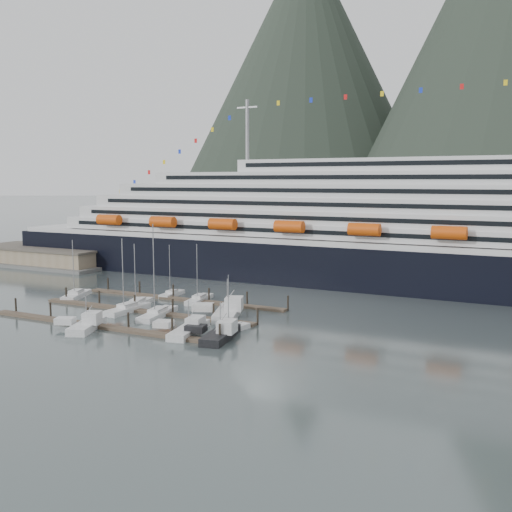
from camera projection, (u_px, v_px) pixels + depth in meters
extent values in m
plane|color=#485455|center=(155.00, 318.00, 109.92)|extent=(1600.00, 1600.00, 0.00)
cone|color=black|center=(305.00, 80.00, 720.97)|extent=(340.00, 340.00, 340.00)
cube|color=black|center=(374.00, 267.00, 146.65)|extent=(210.00, 28.00, 12.00)
cube|color=silver|center=(374.00, 241.00, 145.84)|extent=(205.80, 27.44, 1.50)
cube|color=silver|center=(395.00, 231.00, 143.24)|extent=(185.00, 26.00, 3.20)
cube|color=black|center=(380.00, 235.00, 131.70)|extent=(175.75, 0.20, 1.00)
cube|color=silver|center=(404.00, 218.00, 141.94)|extent=(180.00, 25.00, 3.20)
cube|color=black|center=(390.00, 221.00, 130.84)|extent=(171.00, 0.20, 1.00)
cube|color=silver|center=(413.00, 205.00, 140.63)|extent=(172.00, 24.00, 3.20)
cube|color=black|center=(400.00, 206.00, 129.97)|extent=(163.40, 0.20, 1.00)
cube|color=silver|center=(422.00, 191.00, 139.32)|extent=(160.00, 23.00, 3.20)
cube|color=black|center=(410.00, 191.00, 129.11)|extent=(152.00, 0.20, 1.00)
cube|color=silver|center=(431.00, 178.00, 138.03)|extent=(140.00, 22.00, 3.00)
cube|color=black|center=(421.00, 177.00, 128.25)|extent=(133.00, 0.20, 1.00)
cube|color=silver|center=(440.00, 165.00, 136.75)|extent=(95.00, 20.00, 3.00)
cube|color=black|center=(432.00, 163.00, 127.86)|extent=(90.25, 0.20, 1.00)
cylinder|color=gray|center=(247.00, 131.00, 158.19)|extent=(1.00, 1.00, 16.00)
cylinder|color=#DD4B0B|center=(109.00, 220.00, 163.79)|extent=(7.00, 2.80, 2.80)
cylinder|color=#DD4B0B|center=(163.00, 222.00, 155.64)|extent=(7.00, 2.80, 2.80)
cylinder|color=#DD4B0B|center=(223.00, 224.00, 147.49)|extent=(7.00, 2.80, 2.80)
cylinder|color=#DD4B0B|center=(289.00, 227.00, 139.34)|extent=(7.00, 2.80, 2.80)
cylinder|color=#DD4B0B|center=(364.00, 229.00, 131.19)|extent=(7.00, 2.80, 2.80)
cylinder|color=#DD4B0B|center=(449.00, 233.00, 123.04)|extent=(7.00, 2.80, 2.80)
cube|color=#595956|center=(45.00, 264.00, 179.56)|extent=(46.00, 20.00, 1.20)
cube|color=gray|center=(45.00, 257.00, 179.29)|extent=(42.00, 16.00, 5.00)
cube|color=#595147|center=(44.00, 248.00, 178.95)|extent=(43.00, 17.00, 0.60)
cube|color=#45382C|center=(97.00, 326.00, 103.33)|extent=(48.00, 2.00, 0.50)
cylinder|color=black|center=(16.00, 306.00, 113.67)|extent=(0.36, 0.36, 3.20)
cylinder|color=black|center=(51.00, 311.00, 109.59)|extent=(0.36, 0.36, 3.20)
cylinder|color=black|center=(88.00, 316.00, 105.51)|extent=(0.36, 0.36, 3.20)
cylinder|color=black|center=(128.00, 322.00, 101.44)|extent=(0.36, 0.36, 3.20)
cylinder|color=black|center=(172.00, 328.00, 97.36)|extent=(0.36, 0.36, 3.20)
cylinder|color=black|center=(220.00, 334.00, 93.29)|extent=(0.36, 0.36, 3.20)
cube|color=#45382C|center=(144.00, 311.00, 114.80)|extent=(48.00, 2.00, 0.50)
cylinder|color=black|center=(66.00, 295.00, 125.14)|extent=(0.36, 0.36, 3.20)
cylinder|color=black|center=(99.00, 299.00, 121.07)|extent=(0.36, 0.36, 3.20)
cylinder|color=black|center=(135.00, 303.00, 116.99)|extent=(0.36, 0.36, 3.20)
cylinder|color=black|center=(173.00, 307.00, 112.91)|extent=(0.36, 0.36, 3.20)
cylinder|color=black|center=(214.00, 312.00, 108.84)|extent=(0.36, 0.36, 3.20)
cylinder|color=black|center=(258.00, 317.00, 104.76)|extent=(0.36, 0.36, 3.20)
cube|color=#45382C|center=(182.00, 299.00, 126.28)|extent=(48.00, 2.00, 0.50)
cylinder|color=black|center=(108.00, 285.00, 136.62)|extent=(0.36, 0.36, 3.20)
cylinder|color=black|center=(140.00, 288.00, 132.54)|extent=(0.36, 0.36, 3.20)
cylinder|color=black|center=(173.00, 292.00, 128.47)|extent=(0.36, 0.36, 3.20)
cylinder|color=black|center=(209.00, 296.00, 124.39)|extent=(0.36, 0.36, 3.20)
cylinder|color=black|center=(247.00, 299.00, 120.31)|extent=(0.36, 0.36, 3.20)
cylinder|color=black|center=(288.00, 304.00, 116.24)|extent=(0.36, 0.36, 3.20)
cube|color=silver|center=(76.00, 297.00, 129.22)|extent=(6.32, 10.45, 1.57)
cube|color=silver|center=(76.00, 292.00, 129.09)|extent=(3.35, 4.09, 0.90)
cylinder|color=gray|center=(73.00, 267.00, 127.40)|extent=(0.18, 0.18, 11.69)
cube|color=silver|center=(138.00, 305.00, 120.30)|extent=(5.57, 10.84, 1.47)
cube|color=silver|center=(138.00, 301.00, 120.18)|extent=(3.05, 4.12, 0.84)
cylinder|color=gray|center=(135.00, 274.00, 118.45)|extent=(0.17, 0.17, 11.86)
cube|color=silver|center=(128.00, 311.00, 115.27)|extent=(3.21, 10.74, 1.57)
cube|color=silver|center=(127.00, 305.00, 115.13)|extent=(2.35, 3.79, 0.90)
cylinder|color=gray|center=(123.00, 273.00, 113.40)|extent=(0.18, 0.18, 13.32)
cube|color=silver|center=(158.00, 315.00, 111.21)|extent=(4.90, 12.31, 1.53)
cube|color=silver|center=(158.00, 310.00, 111.08)|extent=(2.89, 4.52, 0.87)
cylinder|color=gray|center=(154.00, 269.00, 108.95)|extent=(0.17, 0.17, 16.41)
cube|color=silver|center=(172.00, 295.00, 131.04)|extent=(3.02, 8.00, 1.22)
cube|color=silver|center=(172.00, 292.00, 130.95)|extent=(2.00, 2.90, 0.69)
cylinder|color=gray|center=(170.00, 269.00, 129.59)|extent=(0.14, 0.14, 10.61)
cube|color=silver|center=(199.00, 300.00, 125.21)|extent=(4.21, 10.34, 1.34)
cube|color=silver|center=(199.00, 296.00, 125.10)|extent=(2.50, 3.80, 0.77)
cylinder|color=gray|center=(197.00, 271.00, 123.47)|extent=(0.15, 0.15, 11.38)
cube|color=silver|center=(231.00, 330.00, 100.28)|extent=(3.35, 8.04, 1.21)
cube|color=silver|center=(231.00, 326.00, 100.19)|extent=(2.11, 2.95, 0.69)
cylinder|color=gray|center=(228.00, 302.00, 99.02)|extent=(0.14, 0.14, 8.99)
cube|color=silver|center=(87.00, 328.00, 101.53)|extent=(6.64, 10.54, 1.82)
cube|color=silver|center=(65.00, 321.00, 101.80)|extent=(3.68, 3.17, 1.09)
cube|color=silver|center=(92.00, 318.00, 101.20)|extent=(3.46, 3.72, 2.01)
cube|color=black|center=(92.00, 314.00, 101.11)|extent=(3.22, 3.47, 0.46)
cylinder|color=gray|center=(86.00, 309.00, 101.11)|extent=(0.15, 0.15, 4.56)
cube|color=silver|center=(189.00, 331.00, 99.04)|extent=(5.39, 12.29, 1.70)
cube|color=silver|center=(164.00, 324.00, 100.12)|extent=(3.36, 3.15, 1.02)
cube|color=silver|center=(195.00, 322.00, 98.52)|extent=(3.05, 3.98, 1.87)
cube|color=black|center=(195.00, 318.00, 98.44)|extent=(2.84, 3.71, 0.43)
cylinder|color=gray|center=(189.00, 313.00, 98.66)|extent=(0.14, 0.14, 4.26)
cube|color=black|center=(221.00, 337.00, 95.55)|extent=(5.44, 11.51, 1.85)
cube|color=black|center=(196.00, 328.00, 96.54)|extent=(3.56, 3.01, 1.11)
cube|color=silver|center=(227.00, 327.00, 95.03)|extent=(3.19, 3.77, 2.03)
cube|color=black|center=(227.00, 322.00, 94.93)|extent=(2.96, 3.51, 0.46)
cylinder|color=gray|center=(220.00, 316.00, 95.13)|extent=(0.15, 0.15, 4.61)
cube|color=silver|center=(228.00, 315.00, 111.03)|extent=(8.10, 12.79, 2.21)
cube|color=silver|center=(203.00, 307.00, 111.34)|extent=(4.47, 3.85, 1.33)
cube|color=silver|center=(234.00, 304.00, 110.63)|extent=(4.21, 4.52, 2.43)
cube|color=black|center=(234.00, 299.00, 110.52)|extent=(3.91, 4.22, 0.55)
cylinder|color=gray|center=(227.00, 294.00, 110.52)|extent=(0.18, 0.18, 5.53)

